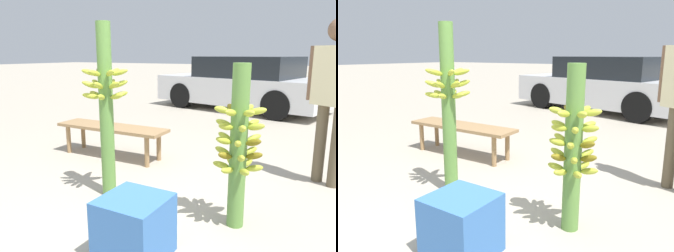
# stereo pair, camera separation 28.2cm
# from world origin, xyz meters

# --- Properties ---
(ground_plane) EXTENTS (80.00, 80.00, 0.00)m
(ground_plane) POSITION_xyz_m (0.00, 0.00, 0.00)
(ground_plane) COLOR #A89E8C
(banana_stalk_left) EXTENTS (0.44, 0.44, 1.65)m
(banana_stalk_left) POSITION_xyz_m (-0.64, 0.43, 0.87)
(banana_stalk_left) COLOR #5B8C3D
(banana_stalk_left) RESTS_ON ground_plane
(banana_stalk_center) EXTENTS (0.40, 0.40, 1.30)m
(banana_stalk_center) POSITION_xyz_m (0.64, 0.45, 0.67)
(banana_stalk_center) COLOR #5B8C3D
(banana_stalk_center) RESTS_ON ground_plane
(market_bench) EXTENTS (1.57, 0.44, 0.42)m
(market_bench) POSITION_xyz_m (-1.39, 1.42, 0.36)
(market_bench) COLOR #99754C
(market_bench) RESTS_ON ground_plane
(parked_car) EXTENTS (4.36, 2.57, 1.30)m
(parked_car) POSITION_xyz_m (-0.99, 6.07, 0.63)
(parked_car) COLOR silver
(parked_car) RESTS_ON ground_plane
(produce_crate) EXTENTS (0.43, 0.43, 0.43)m
(produce_crate) POSITION_xyz_m (0.17, -0.29, 0.21)
(produce_crate) COLOR #386BB2
(produce_crate) RESTS_ON ground_plane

